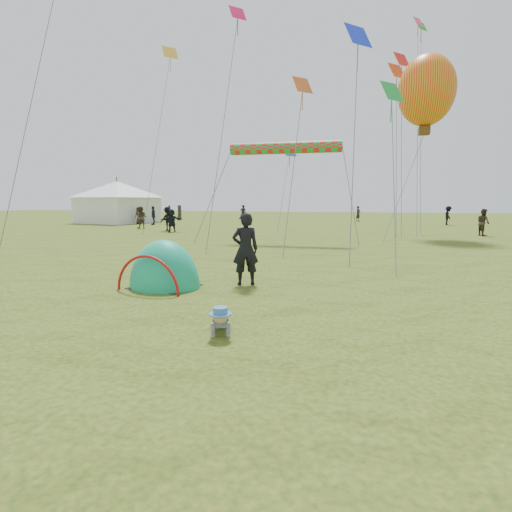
% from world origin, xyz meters
% --- Properties ---
extents(ground, '(140.00, 140.00, 0.00)m').
position_xyz_m(ground, '(0.00, 0.00, 0.00)').
color(ground, '#203D12').
extents(crawling_toddler, '(0.68, 0.81, 0.53)m').
position_xyz_m(crawling_toddler, '(-0.36, 0.15, 0.27)').
color(crawling_toddler, black).
rests_on(crawling_toddler, ground).
extents(popup_tent, '(2.16, 1.89, 2.49)m').
position_xyz_m(popup_tent, '(-2.99, 3.30, 0.00)').
color(popup_tent, teal).
rests_on(popup_tent, ground).
extents(standing_adult, '(0.83, 0.70, 1.93)m').
position_xyz_m(standing_adult, '(-1.01, 4.09, 0.96)').
color(standing_adult, black).
rests_on(standing_adult, ground).
extents(event_marquee, '(7.59, 7.59, 4.39)m').
position_xyz_m(event_marquee, '(-21.24, 29.49, 2.20)').
color(event_marquee, white).
rests_on(event_marquee, ground).
extents(crowd_person_0, '(0.67, 0.70, 1.62)m').
position_xyz_m(crowd_person_0, '(2.09, 37.95, 0.81)').
color(crowd_person_0, '#25252A').
rests_on(crowd_person_0, ground).
extents(crowd_person_1, '(0.87, 0.99, 1.71)m').
position_xyz_m(crowd_person_1, '(9.69, 21.97, 0.86)').
color(crowd_person_1, '#3A2E23').
rests_on(crowd_person_1, ground).
extents(crowd_person_2, '(0.74, 1.08, 1.70)m').
position_xyz_m(crowd_person_2, '(-16.20, 27.28, 0.85)').
color(crowd_person_2, '#1D2730').
rests_on(crowd_person_2, ground).
extents(crowd_person_3, '(1.15, 0.69, 1.76)m').
position_xyz_m(crowd_person_3, '(-11.65, 21.00, 0.88)').
color(crowd_person_3, black).
rests_on(crowd_person_3, ground).
extents(crowd_person_4, '(0.80, 0.53, 1.61)m').
position_xyz_m(crowd_person_4, '(-17.99, 27.83, 0.81)').
color(crowd_person_4, '#312921').
rests_on(crowd_person_4, ground).
extents(crowd_person_6, '(0.73, 0.58, 1.73)m').
position_xyz_m(crowd_person_6, '(-9.77, 34.82, 0.87)').
color(crowd_person_6, black).
rests_on(crowd_person_6, ground).
extents(crowd_person_7, '(0.91, 0.75, 1.75)m').
position_xyz_m(crowd_person_7, '(-14.64, 22.50, 0.88)').
color(crowd_person_7, '#453A2F').
rests_on(crowd_person_7, ground).
extents(crowd_person_8, '(1.09, 0.67, 1.74)m').
position_xyz_m(crowd_person_8, '(-21.58, 35.43, 0.87)').
color(crowd_person_8, '#293A49').
rests_on(crowd_person_8, ground).
extents(crowd_person_9, '(0.64, 1.11, 1.71)m').
position_xyz_m(crowd_person_9, '(9.90, 33.04, 0.86)').
color(crowd_person_9, black).
rests_on(crowd_person_9, ground).
extents(crowd_person_10, '(0.58, 0.85, 1.69)m').
position_xyz_m(crowd_person_10, '(-17.78, 36.33, 0.85)').
color(crowd_person_10, '#352A26').
rests_on(crowd_person_10, ground).
extents(crowd_person_11, '(1.51, 1.26, 1.63)m').
position_xyz_m(crowd_person_11, '(-10.79, 19.89, 0.81)').
color(crowd_person_11, black).
rests_on(crowd_person_11, ground).
extents(crowd_person_12, '(0.41, 0.62, 1.69)m').
position_xyz_m(crowd_person_12, '(-17.53, 33.39, 0.85)').
color(crowd_person_12, '#2F2D35').
rests_on(crowd_person_12, ground).
extents(balloon_kite, '(3.42, 3.42, 4.79)m').
position_xyz_m(balloon_kite, '(5.80, 21.41, 8.68)').
color(balloon_kite, gold).
extents(rainbow_tube_kite, '(6.04, 0.64, 0.64)m').
position_xyz_m(rainbow_tube_kite, '(-2.00, 15.72, 5.04)').
color(rainbow_tube_kite, red).
extents(diamond_kite_0, '(0.89, 0.89, 0.73)m').
position_xyz_m(diamond_kite_0, '(-4.33, 14.75, 11.63)').
color(diamond_kite_0, '#EC0A4E').
extents(diamond_kite_1, '(1.32, 1.32, 1.08)m').
position_xyz_m(diamond_kite_1, '(4.21, 23.93, 10.94)').
color(diamond_kite_1, '#E05C19').
extents(diamond_kite_3, '(0.95, 0.95, 0.78)m').
position_xyz_m(diamond_kite_3, '(6.04, 27.24, 14.91)').
color(diamond_kite_3, '#299C1B').
extents(diamond_kite_4, '(1.26, 1.26, 1.03)m').
position_xyz_m(diamond_kite_4, '(1.66, 12.66, 9.25)').
color(diamond_kite_4, '#142EE2').
extents(diamond_kite_5, '(0.80, 0.80, 0.65)m').
position_xyz_m(diamond_kite_5, '(5.66, 26.11, 14.80)').
color(diamond_kite_5, '#F0426F').
extents(diamond_kite_6, '(1.21, 1.21, 0.99)m').
position_xyz_m(diamond_kite_6, '(4.46, 23.60, 11.54)').
color(diamond_kite_6, red).
extents(diamond_kite_7, '(1.00, 1.00, 0.82)m').
position_xyz_m(diamond_kite_7, '(-0.90, 14.18, 7.79)').
color(diamond_kite_7, '#D0591D').
extents(diamond_kite_8, '(1.16, 1.16, 0.95)m').
position_xyz_m(diamond_kite_8, '(-12.06, 23.06, 13.18)').
color(diamond_kite_8, gold).
extents(diamond_kite_9, '(1.00, 1.00, 0.81)m').
position_xyz_m(diamond_kite_9, '(3.04, 11.21, 6.51)').
color(diamond_kite_9, green).
extents(diamond_kite_10, '(1.11, 1.11, 0.91)m').
position_xyz_m(diamond_kite_10, '(-3.53, 26.67, 6.19)').
color(diamond_kite_10, blue).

